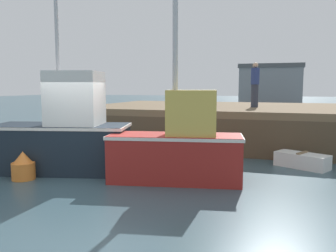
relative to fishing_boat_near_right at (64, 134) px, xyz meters
name	(u,v)px	position (x,y,z in m)	size (l,w,h in m)	color
ground	(85,181)	(0.96, -0.53, -1.11)	(120.00, 160.00, 0.10)	#38515B
pier	(225,112)	(3.47, 6.51, 0.23)	(11.50, 7.29, 1.55)	brown
fishing_boat_near_right	(64,134)	(0.00, 0.00, 0.00)	(4.03, 2.35, 5.33)	#19232D
fishing_boat_mid	(178,147)	(3.33, 0.00, -0.17)	(3.51, 1.77, 4.75)	maroon
rowboat	(302,160)	(6.38, 2.58, -0.84)	(1.62, 1.27, 0.47)	white
dockworker	(255,85)	(4.69, 6.21, 1.40)	(0.34, 0.34, 1.79)	#2D3342
warehouse	(271,85)	(4.25, 37.43, 1.52)	(7.66, 4.68, 5.11)	gray
mooring_buoy_foreground	(23,167)	(-0.52, -1.08, -0.73)	(0.59, 0.59, 0.73)	orange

